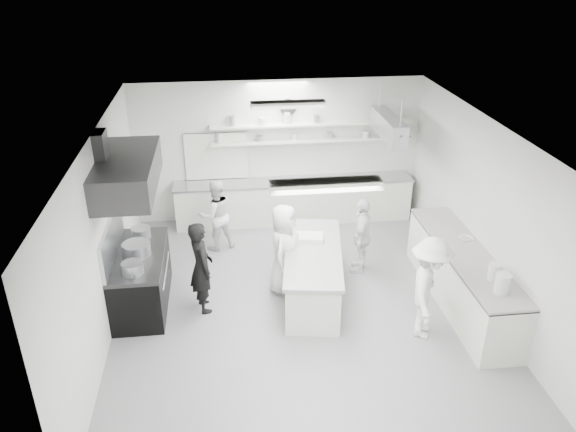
{
  "coord_description": "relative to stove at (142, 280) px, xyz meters",
  "views": [
    {
      "loc": [
        -1.15,
        -7.63,
        5.44
      ],
      "look_at": [
        -0.15,
        0.6,
        1.39
      ],
      "focal_mm": 34.91,
      "sensor_mm": 36.0,
      "label": 1
    }
  ],
  "objects": [
    {
      "name": "stove",
      "position": [
        0.0,
        0.0,
        0.0
      ],
      "size": [
        0.8,
        1.8,
        0.9
      ],
      "primitive_type": "cube",
      "color": "black",
      "rests_on": "floor"
    },
    {
      "name": "cook_right",
      "position": [
        4.37,
        -1.34,
        0.37
      ],
      "size": [
        0.98,
        1.22,
        1.64
      ],
      "primitive_type": "imported",
      "rotation": [
        0.0,
        0.0,
        1.16
      ],
      "color": "white",
      "rests_on": "floor"
    },
    {
      "name": "cook_back",
      "position": [
        1.24,
        1.78,
        0.27
      ],
      "size": [
        0.84,
        0.75,
        1.44
      ],
      "primitive_type": "imported",
      "rotation": [
        0.0,
        0.0,
        -2.79
      ],
      "color": "white",
      "rests_on": "floor"
    },
    {
      "name": "pass_through_window",
      "position": [
        1.3,
        3.08,
        1.0
      ],
      "size": [
        1.3,
        0.04,
        1.0
      ],
      "primitive_type": "cube",
      "color": "black",
      "rests_on": "wall_back"
    },
    {
      "name": "wall_clock",
      "position": [
        2.8,
        3.06,
        2.0
      ],
      "size": [
        0.32,
        0.05,
        0.32
      ],
      "primitive_type": "cylinder",
      "rotation": [
        1.57,
        0.0,
        0.0
      ],
      "color": "silver",
      "rests_on": "wall_back"
    },
    {
      "name": "shelf_upper",
      "position": [
        3.3,
        2.97,
        1.65
      ],
      "size": [
        4.2,
        0.26,
        0.04
      ],
      "primitive_type": "cube",
      "color": "silver",
      "rests_on": "wall_back"
    },
    {
      "name": "floor",
      "position": [
        2.6,
        -0.4,
        -0.46
      ],
      "size": [
        6.0,
        7.0,
        0.02
      ],
      "primitive_type": "cube",
      "color": "gray",
      "rests_on": "ground"
    },
    {
      "name": "bowl_right",
      "position": [
        5.41,
        -0.19,
        0.52
      ],
      "size": [
        0.28,
        0.28,
        0.05
      ],
      "primitive_type": "imported",
      "rotation": [
        0.0,
        0.0,
        0.32
      ],
      "color": "silver",
      "rests_on": "right_counter"
    },
    {
      "name": "shelf_lower",
      "position": [
        3.3,
        2.97,
        1.3
      ],
      "size": [
        4.2,
        0.26,
        0.04
      ],
      "primitive_type": "cube",
      "color": "silver",
      "rests_on": "wall_back"
    },
    {
      "name": "cook_stove",
      "position": [
        1.0,
        -0.25,
        0.33
      ],
      "size": [
        0.51,
        0.65,
        1.57
      ],
      "primitive_type": "imported",
      "rotation": [
        0.0,
        0.0,
        1.84
      ],
      "color": "black",
      "rests_on": "floor"
    },
    {
      "name": "wall_front",
      "position": [
        2.6,
        -3.9,
        1.05
      ],
      "size": [
        6.0,
        0.04,
        3.0
      ],
      "primitive_type": "cube",
      "color": "silver",
      "rests_on": "floor"
    },
    {
      "name": "right_counter",
      "position": [
        5.25,
        -0.6,
        0.02
      ],
      "size": [
        0.74,
        3.3,
        0.94
      ],
      "primitive_type": "cube",
      "color": "silver",
      "rests_on": "floor"
    },
    {
      "name": "cook_island_left",
      "position": [
        2.38,
        0.16,
        0.35
      ],
      "size": [
        0.76,
        0.91,
        1.6
      ],
      "primitive_type": "imported",
      "rotation": [
        0.0,
        0.0,
        1.19
      ],
      "color": "white",
      "rests_on": "floor"
    },
    {
      "name": "bowl_island_b",
      "position": [
        2.92,
        -0.26,
        0.41
      ],
      "size": [
        0.2,
        0.2,
        0.06
      ],
      "primitive_type": "imported",
      "rotation": [
        0.0,
        0.0,
        0.1
      ],
      "color": "silver",
      "rests_on": "prep_island"
    },
    {
      "name": "stove_pot",
      "position": [
        0.0,
        -0.04,
        0.59
      ],
      "size": [
        0.44,
        0.44,
        0.26
      ],
      "primitive_type": "cylinder",
      "color": "#ACB0B5",
      "rests_on": "stove"
    },
    {
      "name": "bowl_island_a",
      "position": [
        2.71,
        0.39,
        0.41
      ],
      "size": [
        0.31,
        0.31,
        0.06
      ],
      "primitive_type": "imported",
      "rotation": [
        0.0,
        0.0,
        0.42
      ],
      "color": "#ACB0B5",
      "rests_on": "prep_island"
    },
    {
      "name": "pot_rack",
      "position": [
        4.6,
        2.0,
        1.85
      ],
      "size": [
        0.3,
        1.6,
        0.4
      ],
      "primitive_type": "cube",
      "color": "#ACB0B5",
      "rests_on": "ceiling"
    },
    {
      "name": "prep_island",
      "position": [
        2.84,
        -0.11,
        -0.04
      ],
      "size": [
        1.18,
        2.35,
        0.83
      ],
      "primitive_type": "cube",
      "rotation": [
        0.0,
        0.0,
        -0.16
      ],
      "color": "silver",
      "rests_on": "floor"
    },
    {
      "name": "wall_right",
      "position": [
        5.6,
        -0.4,
        1.05
      ],
      "size": [
        0.04,
        7.0,
        3.0
      ],
      "primitive_type": "cube",
      "color": "silver",
      "rests_on": "floor"
    },
    {
      "name": "wall_back",
      "position": [
        2.6,
        3.1,
        1.05
      ],
      "size": [
        6.0,
        0.04,
        3.0
      ],
      "primitive_type": "cube",
      "color": "silver",
      "rests_on": "floor"
    },
    {
      "name": "light_fixture_front",
      "position": [
        2.6,
        -2.2,
        2.49
      ],
      "size": [
        1.3,
        0.25,
        0.1
      ],
      "primitive_type": "cube",
      "color": "silver",
      "rests_on": "ceiling"
    },
    {
      "name": "back_counter",
      "position": [
        2.9,
        2.8,
        0.01
      ],
      "size": [
        5.0,
        0.6,
        0.92
      ],
      "primitive_type": "cube",
      "color": "silver",
      "rests_on": "floor"
    },
    {
      "name": "ceiling",
      "position": [
        2.6,
        -0.4,
        2.56
      ],
      "size": [
        6.0,
        7.0,
        0.02
      ],
      "primitive_type": "cube",
      "color": "white",
      "rests_on": "wall_back"
    },
    {
      "name": "exhaust_hood",
      "position": [
        0.0,
        -0.0,
        1.9
      ],
      "size": [
        0.85,
        2.0,
        0.5
      ],
      "primitive_type": "cube",
      "color": "#2E2E2F",
      "rests_on": "wall_left"
    },
    {
      "name": "wall_left",
      "position": [
        -0.4,
        -0.4,
        1.05
      ],
      "size": [
        0.04,
        7.0,
        3.0
      ],
      "primitive_type": "cube",
      "color": "silver",
      "rests_on": "floor"
    },
    {
      "name": "cook_island_right",
      "position": [
        3.84,
        0.63,
        0.26
      ],
      "size": [
        0.64,
        0.9,
        1.42
      ],
      "primitive_type": "imported",
      "rotation": [
        0.0,
        0.0,
        -1.96
      ],
      "color": "white",
      "rests_on": "floor"
    },
    {
      "name": "light_fixture_rear",
      "position": [
        2.6,
        1.4,
        2.49
      ],
      "size": [
        1.3,
        0.25,
        0.1
      ],
      "primitive_type": "cube",
      "color": "silver",
      "rests_on": "ceiling"
    }
  ]
}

